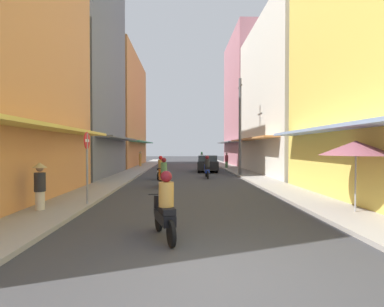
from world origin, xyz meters
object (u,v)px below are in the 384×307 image
object	(u,v)px
motorbike_green	(203,161)
utility_pole	(240,126)
motorbike_black	(164,208)
pedestrian_crossing	(227,161)
motorbike_white	(161,169)
pedestrian_foreground	(40,185)
parked_car	(208,163)
vendor_umbrella	(356,148)
street_sign_no_entry	(87,159)
motorbike_maroon	(202,158)
motorbike_blue	(207,168)
motorbike_orange	(163,174)
pedestrian_far	(140,158)

from	to	relation	value
motorbike_green	utility_pole	size ratio (longest dim) A/B	0.25
motorbike_black	pedestrian_crossing	size ratio (longest dim) A/B	1.08
motorbike_white	pedestrian_foreground	world-z (taller)	pedestrian_foreground
parked_car	vendor_umbrella	world-z (taller)	vendor_umbrella
utility_pole	pedestrian_crossing	bearing A→B (deg)	88.68
parked_car	street_sign_no_entry	distance (m)	16.25
motorbike_white	pedestrian_crossing	size ratio (longest dim) A/B	1.10
motorbike_green	motorbike_white	xyz separation A→B (m)	(-3.93, -15.47, 0.20)
motorbike_white	street_sign_no_entry	distance (m)	9.26
pedestrian_foreground	vendor_umbrella	bearing A→B (deg)	-3.43
vendor_umbrella	utility_pole	world-z (taller)	utility_pole
vendor_umbrella	street_sign_no_entry	world-z (taller)	street_sign_no_entry
motorbike_black	motorbike_maroon	bearing A→B (deg)	84.60
motorbike_white	vendor_umbrella	bearing A→B (deg)	-57.41
motorbike_white	motorbike_maroon	size ratio (longest dim) A/B	0.99
pedestrian_foreground	utility_pole	world-z (taller)	utility_pole
motorbike_blue	pedestrian_foreground	size ratio (longest dim) A/B	1.11
motorbike_blue	motorbike_black	size ratio (longest dim) A/B	1.03
motorbike_green	motorbike_black	world-z (taller)	motorbike_black
motorbike_orange	motorbike_maroon	bearing A→B (deg)	81.04
motorbike_black	pedestrian_foreground	world-z (taller)	pedestrian_foreground
motorbike_blue	street_sign_no_entry	world-z (taller)	street_sign_no_entry
pedestrian_far	pedestrian_foreground	size ratio (longest dim) A/B	1.09
utility_pole	motorbike_black	bearing A→B (deg)	-107.80
motorbike_green	pedestrian_crossing	world-z (taller)	pedestrian_crossing
pedestrian_crossing	vendor_umbrella	xyz separation A→B (m)	(0.90, -20.05, 1.27)
motorbike_white	vendor_umbrella	size ratio (longest dim) A/B	0.77
motorbike_black	motorbike_white	distance (m)	12.67
motorbike_white	motorbike_maroon	bearing A→B (deg)	78.18
parked_car	utility_pole	bearing A→B (deg)	-64.61
parked_car	pedestrian_crossing	world-z (taller)	pedestrian_crossing
pedestrian_far	motorbike_orange	bearing A→B (deg)	-77.57
motorbike_black	utility_pole	size ratio (longest dim) A/B	0.24
motorbike_white	pedestrian_far	world-z (taller)	pedestrian_far
motorbike_white	motorbike_blue	bearing A→B (deg)	13.45
motorbike_blue	parked_car	bearing A→B (deg)	84.49
motorbike_orange	pedestrian_crossing	bearing A→B (deg)	67.70
pedestrian_far	street_sign_no_entry	size ratio (longest dim) A/B	0.67
pedestrian_crossing	pedestrian_far	bearing A→B (deg)	162.80
motorbike_orange	motorbike_white	world-z (taller)	same
motorbike_blue	pedestrian_foreground	distance (m)	12.39
motorbike_green	utility_pole	xyz separation A→B (m)	(1.73, -13.51, 3.19)
motorbike_blue	motorbike_green	distance (m)	14.75
motorbike_maroon	utility_pole	world-z (taller)	utility_pole
utility_pole	pedestrian_far	bearing A→B (deg)	130.57
pedestrian_far	street_sign_no_entry	bearing A→B (deg)	-86.72
motorbike_maroon	pedestrian_foreground	xyz separation A→B (m)	(-7.10, -28.92, 0.21)
motorbike_blue	vendor_umbrella	bearing A→B (deg)	-72.16
parked_car	utility_pole	size ratio (longest dim) A/B	0.58
parked_car	pedestrian_far	world-z (taller)	pedestrian_far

